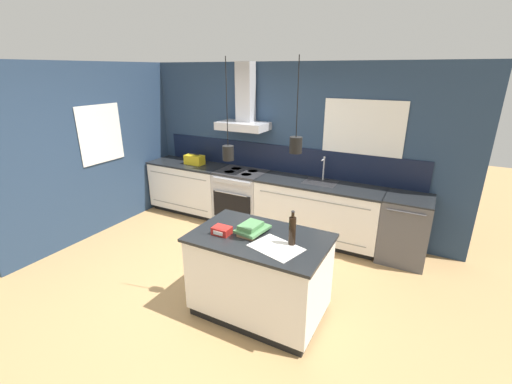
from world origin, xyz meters
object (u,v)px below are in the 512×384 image
at_px(book_stack, 252,229).
at_px(yellow_toolbox, 194,160).
at_px(red_supply_box, 222,231).
at_px(dishwasher, 405,229).
at_px(oven_range, 241,197).
at_px(bottle_on_island, 292,231).

xyz_separation_m(book_stack, yellow_toolbox, (-2.18, 1.87, 0.03)).
distance_m(red_supply_box, yellow_toolbox, 2.80).
distance_m(book_stack, yellow_toolbox, 2.88).
bearing_deg(dishwasher, oven_range, -179.91).
bearing_deg(red_supply_box, yellow_toolbox, 133.30).
relative_size(oven_range, yellow_toolbox, 2.68).
height_order(red_supply_box, yellow_toolbox, yellow_toolbox).
relative_size(dishwasher, red_supply_box, 5.01).
distance_m(bottle_on_island, book_stack, 0.47).
height_order(book_stack, red_supply_box, book_stack).
relative_size(oven_range, bottle_on_island, 2.61).
relative_size(oven_range, book_stack, 2.47).
bearing_deg(bottle_on_island, oven_range, 131.48).
bearing_deg(bottle_on_island, book_stack, 175.22).
height_order(oven_range, red_supply_box, red_supply_box).
distance_m(oven_range, red_supply_box, 2.31).
bearing_deg(red_supply_box, bottle_on_island, 10.10).
height_order(bottle_on_island, yellow_toolbox, bottle_on_island).
xyz_separation_m(dishwasher, bottle_on_island, (-0.87, -1.91, 0.60)).
xyz_separation_m(oven_range, bottle_on_island, (1.69, -1.91, 0.60)).
bearing_deg(oven_range, bottle_on_island, -48.52).
bearing_deg(oven_range, yellow_toolbox, 179.74).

